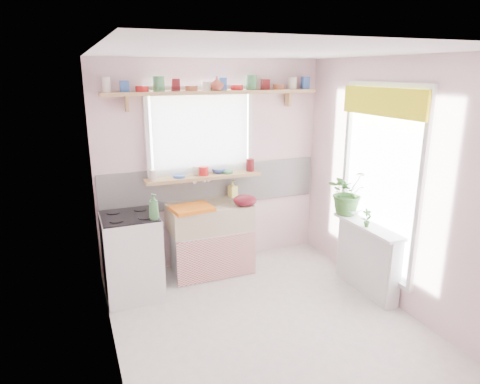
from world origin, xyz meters
name	(u,v)px	position (x,y,z in m)	size (l,w,h in m)	color
room	(290,163)	(0.66, 0.86, 1.37)	(3.20, 3.20, 3.20)	white
sink_unit	(210,238)	(-0.15, 1.29, 0.43)	(0.95, 0.65, 1.11)	white
cooker	(132,256)	(-1.10, 1.05, 0.46)	(0.58, 0.58, 0.93)	white
radiator_ledge	(367,257)	(1.30, 0.20, 0.40)	(0.22, 0.95, 0.78)	white
windowsill	(204,177)	(-0.15, 1.48, 1.14)	(1.40, 0.22, 0.04)	tan
pine_shelf	(215,92)	(0.00, 1.47, 2.12)	(2.52, 0.24, 0.04)	tan
shelf_crockery	(215,86)	(0.00, 1.47, 2.20)	(2.47, 0.11, 0.12)	silver
sill_crockery	(204,171)	(-0.15, 1.48, 1.22)	(1.35, 0.11, 0.12)	silver
dish_tray	(192,208)	(-0.40, 1.16, 0.87)	(0.45, 0.33, 0.04)	orange
colander	(245,200)	(0.22, 1.10, 0.91)	(0.27, 0.27, 0.12)	maroon
jade_plant	(348,192)	(1.28, 0.60, 1.04)	(0.47, 0.41, 0.52)	#376829
fruit_bowl	(350,210)	(1.33, 0.60, 0.81)	(0.32, 0.32, 0.08)	silver
herb_pot	(367,218)	(1.21, 0.15, 0.87)	(0.10, 0.07, 0.20)	#2F5A24
soap_bottle_sink	(233,189)	(0.22, 1.50, 0.95)	(0.09, 0.09, 0.20)	#E9E167
sill_cup	(197,170)	(-0.22, 1.54, 1.21)	(0.13, 0.13, 0.10)	beige
sill_bowl	(218,170)	(0.05, 1.54, 1.19)	(0.18, 0.18, 0.06)	#3354A6
shelf_vase	(217,84)	(0.01, 1.41, 2.22)	(0.15, 0.15, 0.16)	#A04331
cooker_bottle	(154,207)	(-0.88, 0.83, 1.05)	(0.10, 0.10, 0.27)	#3D7B42
fruit	(351,204)	(1.34, 0.61, 0.88)	(0.20, 0.14, 0.10)	orange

